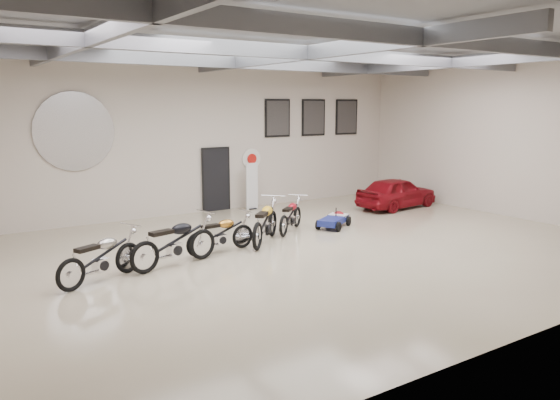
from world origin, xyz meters
TOP-DOWN VIEW (x-y plane):
  - floor at (0.00, 0.00)m, footprint 16.00×12.00m
  - ceiling at (0.00, 0.00)m, footprint 16.00×12.00m
  - back_wall at (0.00, 6.00)m, footprint 16.00×0.02m
  - right_wall at (8.00, 0.00)m, footprint 0.02×12.00m
  - ceiling_beams at (0.00, 0.00)m, footprint 15.80×11.80m
  - door at (0.50, 5.95)m, footprint 0.92×0.08m
  - logo_plaque at (-4.00, 5.95)m, footprint 2.30×0.06m
  - poster_left at (3.00, 5.96)m, footprint 1.05×0.08m
  - poster_mid at (4.60, 5.96)m, footprint 1.05×0.08m
  - poster_right at (6.20, 5.96)m, footprint 1.05×0.08m
  - oil_sign at (1.90, 5.95)m, footprint 0.72×0.10m
  - banner_stand at (1.65, 5.50)m, footprint 0.47×0.20m
  - motorcycle_silver at (-4.91, 0.35)m, footprint 2.12×1.42m
  - motorcycle_black at (-3.23, 0.54)m, footprint 2.31×1.17m
  - motorcycle_gold at (-1.84, 1.03)m, footprint 1.90×0.75m
  - motorcycle_yellow at (-0.43, 1.24)m, footprint 2.05×2.00m
  - motorcycle_red at (0.84, 1.94)m, footprint 1.81×1.62m
  - go_kart at (2.31, 1.75)m, footprint 1.71×1.41m
  - vintage_car at (6.00, 2.93)m, footprint 1.62×3.32m

SIDE VIEW (x-z plane):
  - floor at x=0.00m, z-range -0.01..0.01m
  - go_kart at x=2.31m, z-range 0.00..0.57m
  - motorcycle_gold at x=-1.84m, z-range 0.00..0.96m
  - motorcycle_red at x=0.84m, z-range 0.00..0.97m
  - motorcycle_silver at x=-4.91m, z-range 0.00..1.06m
  - vintage_car at x=6.00m, z-range 0.00..1.09m
  - motorcycle_yellow at x=-0.43m, z-range 0.00..1.14m
  - motorcycle_black at x=-3.23m, z-range 0.00..1.15m
  - banner_stand at x=1.65m, z-range 0.00..1.69m
  - door at x=0.50m, z-range 0.00..2.10m
  - oil_sign at x=1.90m, z-range 1.34..2.06m
  - back_wall at x=0.00m, z-range 0.00..5.00m
  - right_wall at x=8.00m, z-range 0.00..5.00m
  - logo_plaque at x=-4.00m, z-range 2.22..3.38m
  - poster_left at x=3.00m, z-range 2.42..3.78m
  - poster_mid at x=4.60m, z-range 2.42..3.78m
  - poster_right at x=6.20m, z-range 2.42..3.78m
  - ceiling_beams at x=0.00m, z-range 4.59..4.91m
  - ceiling at x=0.00m, z-range 5.00..5.00m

